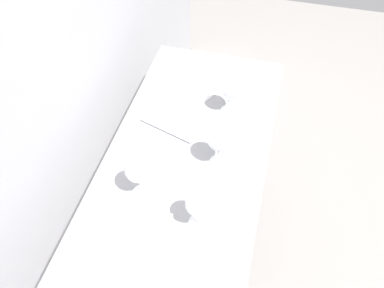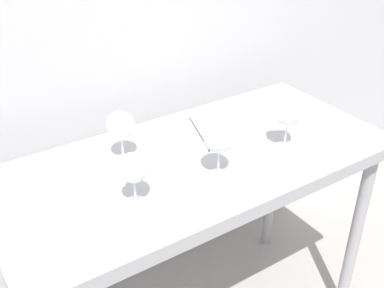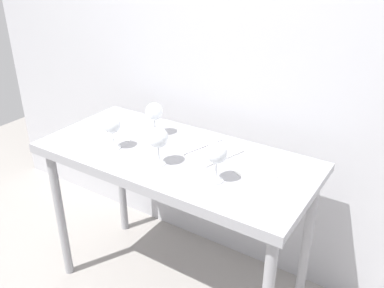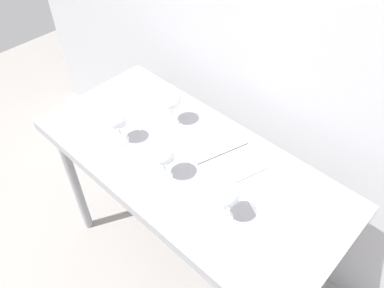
{
  "view_description": "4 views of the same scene",
  "coord_description": "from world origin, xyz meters",
  "px_view_note": "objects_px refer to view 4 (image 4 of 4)",
  "views": [
    {
      "loc": [
        -0.98,
        -0.28,
        2.15
      ],
      "look_at": [
        0.01,
        -0.03,
        0.96
      ],
      "focal_mm": 36.78,
      "sensor_mm": 36.0,
      "label": 1
    },
    {
      "loc": [
        -0.77,
        -1.16,
        1.77
      ],
      "look_at": [
        -0.04,
        -0.04,
        0.98
      ],
      "focal_mm": 44.36,
      "sensor_mm": 36.0,
      "label": 2
    },
    {
      "loc": [
        1.06,
        -1.49,
        1.85
      ],
      "look_at": [
        0.07,
        0.05,
        0.95
      ],
      "focal_mm": 38.71,
      "sensor_mm": 36.0,
      "label": 3
    },
    {
      "loc": [
        0.76,
        -0.78,
        2.09
      ],
      "look_at": [
        -0.01,
        0.03,
        0.96
      ],
      "focal_mm": 35.4,
      "sensor_mm": 36.0,
      "label": 4
    }
  ],
  "objects_px": {
    "wine_glass_near_right": "(227,195)",
    "tasting_sheet_upper": "(287,207)",
    "open_notebook": "(224,154)",
    "wine_glass_far_left": "(171,100)",
    "tasting_sheet_lower": "(141,108)",
    "wine_glass_near_center": "(163,154)",
    "wine_glass_near_left": "(118,119)"
  },
  "relations": [
    {
      "from": "wine_glass_far_left",
      "to": "tasting_sheet_upper",
      "type": "xyz_separation_m",
      "value": [
        0.66,
        -0.04,
        -0.13
      ]
    },
    {
      "from": "wine_glass_near_right",
      "to": "wine_glass_far_left",
      "type": "distance_m",
      "value": 0.57
    },
    {
      "from": "tasting_sheet_lower",
      "to": "open_notebook",
      "type": "bearing_deg",
      "value": -8.65
    },
    {
      "from": "wine_glass_near_center",
      "to": "tasting_sheet_lower",
      "type": "height_order",
      "value": "wine_glass_near_center"
    },
    {
      "from": "wine_glass_near_right",
      "to": "tasting_sheet_lower",
      "type": "bearing_deg",
      "value": 163.69
    },
    {
      "from": "wine_glass_near_left",
      "to": "open_notebook",
      "type": "xyz_separation_m",
      "value": [
        0.39,
        0.25,
        -0.12
      ]
    },
    {
      "from": "wine_glass_near_center",
      "to": "wine_glass_near_right",
      "type": "bearing_deg",
      "value": 2.57
    },
    {
      "from": "tasting_sheet_upper",
      "to": "wine_glass_far_left",
      "type": "bearing_deg",
      "value": -155.8
    },
    {
      "from": "wine_glass_near_right",
      "to": "wine_glass_near_left",
      "type": "distance_m",
      "value": 0.6
    },
    {
      "from": "wine_glass_far_left",
      "to": "tasting_sheet_lower",
      "type": "relative_size",
      "value": 0.67
    },
    {
      "from": "wine_glass_near_center",
      "to": "tasting_sheet_upper",
      "type": "height_order",
      "value": "wine_glass_near_center"
    },
    {
      "from": "wine_glass_far_left",
      "to": "tasting_sheet_upper",
      "type": "bearing_deg",
      "value": -3.49
    },
    {
      "from": "wine_glass_near_center",
      "to": "tasting_sheet_lower",
      "type": "relative_size",
      "value": 0.68
    },
    {
      "from": "wine_glass_far_left",
      "to": "tasting_sheet_lower",
      "type": "xyz_separation_m",
      "value": [
        -0.18,
        -0.03,
        -0.13
      ]
    },
    {
      "from": "wine_glass_far_left",
      "to": "open_notebook",
      "type": "bearing_deg",
      "value": 0.42
    },
    {
      "from": "wine_glass_far_left",
      "to": "open_notebook",
      "type": "height_order",
      "value": "wine_glass_far_left"
    },
    {
      "from": "tasting_sheet_upper",
      "to": "wine_glass_near_center",
      "type": "bearing_deg",
      "value": -126.87
    },
    {
      "from": "wine_glass_near_center",
      "to": "wine_glass_near_left",
      "type": "xyz_separation_m",
      "value": [
        -0.29,
        0.01,
        -0.01
      ]
    },
    {
      "from": "wine_glass_near_right",
      "to": "tasting_sheet_upper",
      "type": "distance_m",
      "value": 0.28
    },
    {
      "from": "open_notebook",
      "to": "tasting_sheet_lower",
      "type": "xyz_separation_m",
      "value": [
        -0.49,
        -0.04,
        -0.0
      ]
    },
    {
      "from": "wine_glass_near_right",
      "to": "wine_glass_far_left",
      "type": "bearing_deg",
      "value": 155.21
    },
    {
      "from": "wine_glass_far_left",
      "to": "tasting_sheet_lower",
      "type": "height_order",
      "value": "wine_glass_far_left"
    },
    {
      "from": "wine_glass_near_right",
      "to": "wine_glass_near_left",
      "type": "relative_size",
      "value": 1.07
    },
    {
      "from": "tasting_sheet_lower",
      "to": "wine_glass_far_left",
      "type": "bearing_deg",
      "value": -2.24
    },
    {
      "from": "wine_glass_near_center",
      "to": "wine_glass_near_left",
      "type": "distance_m",
      "value": 0.29
    },
    {
      "from": "wine_glass_far_left",
      "to": "tasting_sheet_lower",
      "type": "bearing_deg",
      "value": -169.36
    },
    {
      "from": "wine_glass_near_right",
      "to": "tasting_sheet_upper",
      "type": "bearing_deg",
      "value": 54.24
    },
    {
      "from": "tasting_sheet_upper",
      "to": "wine_glass_near_right",
      "type": "bearing_deg",
      "value": -98.06
    },
    {
      "from": "open_notebook",
      "to": "wine_glass_far_left",
      "type": "bearing_deg",
      "value": -162.14
    },
    {
      "from": "wine_glass_near_left",
      "to": "wine_glass_far_left",
      "type": "bearing_deg",
      "value": 72.09
    },
    {
      "from": "wine_glass_far_left",
      "to": "wine_glass_near_center",
      "type": "bearing_deg",
      "value": -49.74
    },
    {
      "from": "wine_glass_near_right",
      "to": "wine_glass_near_center",
      "type": "bearing_deg",
      "value": -177.43
    }
  ]
}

